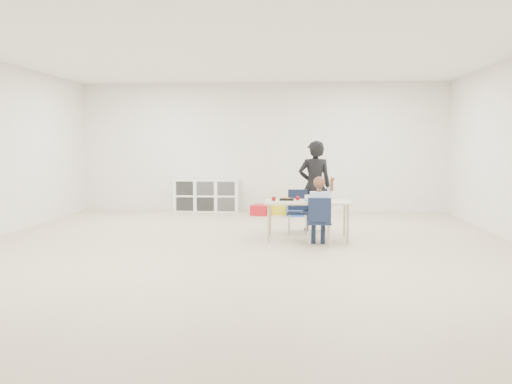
# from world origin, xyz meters

# --- Properties ---
(room) EXTENTS (9.00, 9.02, 2.80)m
(room) POSITION_xyz_m (0.00, 0.00, 1.40)
(room) COLOR beige
(room) RESTS_ON ground
(table) EXTENTS (1.31, 0.66, 0.60)m
(table) POSITION_xyz_m (0.93, 1.00, 0.30)
(table) COLOR beige
(table) RESTS_ON ground
(chair_near) EXTENTS (0.35, 0.33, 0.72)m
(chair_near) POSITION_xyz_m (1.08, 0.45, 0.36)
(chair_near) COLOR black
(chair_near) RESTS_ON ground
(chair_far) EXTENTS (0.35, 0.33, 0.72)m
(chair_far) POSITION_xyz_m (0.78, 1.55, 0.36)
(chair_far) COLOR black
(chair_far) RESTS_ON ground
(child) EXTENTS (0.48, 0.48, 1.13)m
(child) POSITION_xyz_m (1.08, 0.45, 0.57)
(child) COLOR #A7BCE2
(child) RESTS_ON chair_near
(lunch_tray_near) EXTENTS (0.22, 0.16, 0.03)m
(lunch_tray_near) POSITION_xyz_m (1.02, 1.07, 0.61)
(lunch_tray_near) COLOR black
(lunch_tray_near) RESTS_ON table
(lunch_tray_far) EXTENTS (0.22, 0.16, 0.03)m
(lunch_tray_far) POSITION_xyz_m (0.60, 1.08, 0.61)
(lunch_tray_far) COLOR black
(lunch_tray_far) RESTS_ON table
(milk_carton) EXTENTS (0.07, 0.07, 0.10)m
(milk_carton) POSITION_xyz_m (0.92, 0.90, 0.65)
(milk_carton) COLOR white
(milk_carton) RESTS_ON table
(bread_roll) EXTENTS (0.09, 0.09, 0.07)m
(bread_roll) POSITION_xyz_m (1.22, 0.89, 0.63)
(bread_roll) COLOR #B38E49
(bread_roll) RESTS_ON table
(apple_near) EXTENTS (0.07, 0.07, 0.07)m
(apple_near) POSITION_xyz_m (0.77, 1.08, 0.63)
(apple_near) COLOR maroon
(apple_near) RESTS_ON table
(apple_far) EXTENTS (0.07, 0.07, 0.07)m
(apple_far) POSITION_xyz_m (0.40, 0.96, 0.63)
(apple_far) COLOR maroon
(apple_far) RESTS_ON table
(cubby_shelf) EXTENTS (1.40, 0.40, 0.70)m
(cubby_shelf) POSITION_xyz_m (-1.20, 4.28, 0.35)
(cubby_shelf) COLOR white
(cubby_shelf) RESTS_ON ground
(adult) EXTENTS (0.59, 0.42, 1.53)m
(adult) POSITION_xyz_m (1.06, 1.86, 0.77)
(adult) COLOR black
(adult) RESTS_ON ground
(bin_red) EXTENTS (0.43, 0.50, 0.21)m
(bin_red) POSITION_xyz_m (0.01, 3.80, 0.11)
(bin_red) COLOR red
(bin_red) RESTS_ON ground
(bin_yellow) EXTENTS (0.39, 0.49, 0.23)m
(bin_yellow) POSITION_xyz_m (0.41, 3.98, 0.12)
(bin_yellow) COLOR yellow
(bin_yellow) RESTS_ON ground
(bin_blue) EXTENTS (0.40, 0.48, 0.21)m
(bin_blue) POSITION_xyz_m (0.71, 3.75, 0.10)
(bin_blue) COLOR blue
(bin_blue) RESTS_ON ground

